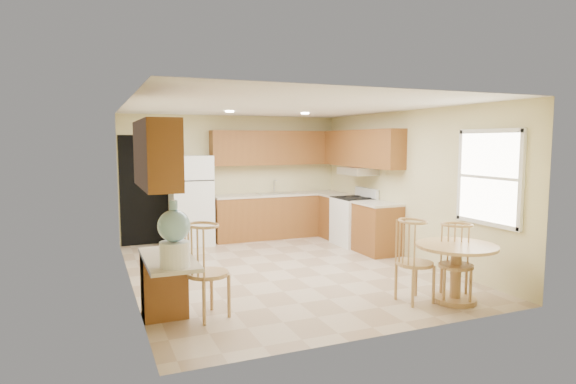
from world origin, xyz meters
name	(u,v)px	position (x,y,z in m)	size (l,w,h in m)	color
floor	(284,270)	(0.00, 0.00, 0.00)	(5.50, 5.50, 0.00)	tan
ceiling	(284,107)	(0.00, 0.00, 2.50)	(4.50, 5.50, 0.02)	white
wall_back	(234,177)	(0.00, 2.75, 1.25)	(4.50, 0.02, 2.50)	beige
wall_front	(387,215)	(0.00, -2.75, 1.25)	(4.50, 0.02, 2.50)	beige
wall_left	(129,196)	(-2.25, 0.00, 1.25)	(0.02, 5.50, 2.50)	beige
wall_right	(406,185)	(2.25, 0.00, 1.25)	(0.02, 5.50, 2.50)	beige
doorway	(146,190)	(-1.75, 2.73, 1.05)	(0.90, 0.02, 2.10)	black
base_cab_back	(279,216)	(0.88, 2.45, 0.43)	(2.75, 0.60, 0.87)	brown
counter_back	(279,194)	(0.88, 2.45, 0.89)	(2.75, 0.63, 0.04)	beige
base_cab_right_a	(338,217)	(1.95, 1.85, 0.43)	(0.60, 0.59, 0.87)	brown
counter_right_a	(338,195)	(1.95, 1.85, 0.89)	(0.63, 0.59, 0.04)	beige
base_cab_right_b	(377,229)	(1.95, 0.40, 0.43)	(0.60, 0.80, 0.87)	brown
counter_right_b	(378,204)	(1.95, 0.40, 0.89)	(0.63, 0.80, 0.04)	beige
upper_cab_back	(276,148)	(0.88, 2.58, 1.85)	(2.75, 0.33, 0.70)	brown
upper_cab_right	(361,148)	(2.08, 1.21, 1.85)	(0.33, 2.42, 0.70)	brown
upper_cab_left	(156,154)	(-2.08, -1.60, 1.85)	(0.33, 1.40, 0.70)	brown
sink	(278,193)	(0.85, 2.45, 0.91)	(0.78, 0.44, 0.01)	silver
range_hood	(358,171)	(2.00, 1.18, 1.42)	(0.50, 0.76, 0.14)	silver
desk_pedestal	(164,285)	(-2.00, -1.32, 0.36)	(0.48, 0.42, 0.72)	brown
desk_top	(168,259)	(-2.00, -1.70, 0.75)	(0.50, 1.20, 0.04)	beige
window	(489,177)	(2.23, -1.85, 1.50)	(0.06, 1.12, 1.30)	white
can_light_a	(230,111)	(-0.50, 1.20, 2.48)	(0.14, 0.14, 0.02)	white
can_light_b	(305,113)	(0.90, 1.20, 2.48)	(0.14, 0.14, 0.02)	white
refrigerator	(191,200)	(-0.95, 2.40, 0.86)	(0.76, 0.74, 1.72)	white
stove	(354,221)	(1.92, 1.18, 0.47)	(0.65, 0.76, 1.09)	white
dining_table	(456,264)	(1.40, -2.20, 0.47)	(0.98, 0.98, 0.72)	tan
chair_table_a	(420,254)	(0.94, -2.10, 0.62)	(0.45, 0.58, 1.02)	tan
chair_table_b	(462,257)	(1.40, -2.29, 0.59)	(0.42, 0.50, 0.96)	tan
chair_desk	(209,263)	(-1.55, -1.65, 0.65)	(0.47, 0.61, 1.06)	tan
water_crock	(174,237)	(-2.00, -2.12, 1.06)	(0.31, 0.31, 0.65)	white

